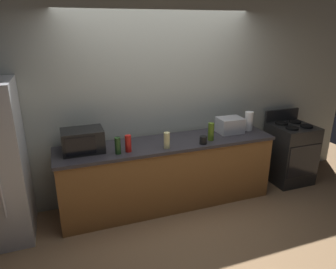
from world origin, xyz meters
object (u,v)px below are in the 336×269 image
at_px(toaster_oven, 230,125).
at_px(mug_black, 203,140).
at_px(bottle_wine, 118,146).
at_px(bottle_hot_sauce, 128,144).
at_px(bottle_olive_oil, 211,132).
at_px(stove_range, 290,153).
at_px(microwave, 83,141).
at_px(paper_towel_roll, 249,121).
at_px(bottle_vinegar, 167,140).

height_order(toaster_oven, mug_black, toaster_oven).
distance_m(bottle_wine, bottle_hot_sauce, 0.13).
bearing_deg(bottle_olive_oil, stove_range, 5.03).
height_order(stove_range, bottle_hot_sauce, bottle_hot_sauce).
relative_size(bottle_wine, bottle_olive_oil, 0.87).
bearing_deg(microwave, toaster_oven, 0.35).
relative_size(toaster_oven, bottle_olive_oil, 1.47).
xyz_separation_m(paper_towel_roll, bottle_hot_sauce, (-1.79, -0.19, -0.03)).
distance_m(toaster_oven, bottle_olive_oil, 0.44).
height_order(stove_range, microwave, microwave).
relative_size(microwave, bottle_wine, 2.38).
bearing_deg(microwave, bottle_vinegar, -13.79).
bearing_deg(microwave, bottle_olive_oil, -6.29).
xyz_separation_m(stove_range, mug_black, (-1.61, -0.22, 0.49)).
bearing_deg(toaster_oven, bottle_wine, -171.97).
bearing_deg(stove_range, bottle_olive_oil, -174.97).
distance_m(bottle_olive_oil, mug_black, 0.19).
height_order(toaster_oven, paper_towel_roll, paper_towel_roll).
bearing_deg(bottle_vinegar, toaster_oven, 13.70).
distance_m(bottle_hot_sauce, mug_black, 0.95).
xyz_separation_m(bottle_wine, bottle_vinegar, (0.60, -0.02, -0.00)).
xyz_separation_m(bottle_wine, bottle_hot_sauce, (0.13, 0.03, 0.00)).
xyz_separation_m(stove_range, bottle_vinegar, (-2.08, -0.19, 0.54)).
relative_size(stove_range, bottle_olive_oil, 4.68).
height_order(paper_towel_roll, bottle_vinegar, paper_towel_roll).
bearing_deg(microwave, paper_towel_roll, 0.06).
bearing_deg(stove_range, bottle_wine, -176.41).
height_order(stove_range, bottle_vinegar, bottle_vinegar).
bearing_deg(bottle_wine, toaster_oven, 8.03).
height_order(bottle_olive_oil, bottle_hot_sauce, bottle_olive_oil).
bearing_deg(bottle_olive_oil, bottle_hot_sauce, -179.26).
relative_size(paper_towel_roll, mug_black, 2.71).
bearing_deg(bottle_olive_oil, mug_black, -149.89).
bearing_deg(microwave, mug_black, -10.33).
bearing_deg(toaster_oven, paper_towel_roll, -1.94).
distance_m(bottle_vinegar, mug_black, 0.48).
bearing_deg(paper_towel_roll, toaster_oven, 178.06).
height_order(toaster_oven, bottle_olive_oil, bottle_olive_oil).
xyz_separation_m(stove_range, bottle_olive_oil, (-1.45, -0.13, 0.55)).
relative_size(bottle_vinegar, mug_black, 1.98).
bearing_deg(bottle_wine, stove_range, 3.59).
bearing_deg(stove_range, bottle_vinegar, -174.81).
bearing_deg(bottle_vinegar, microwave, 166.21).
xyz_separation_m(microwave, bottle_vinegar, (0.97, -0.24, -0.04)).
height_order(bottle_wine, bottle_olive_oil, bottle_olive_oil).
relative_size(stove_range, bottle_vinegar, 5.47).
bearing_deg(microwave, stove_range, -0.90).
relative_size(paper_towel_roll, bottle_vinegar, 1.37).
relative_size(bottle_wine, bottle_vinegar, 1.02).
xyz_separation_m(paper_towel_roll, bottle_vinegar, (-1.32, -0.24, -0.04)).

